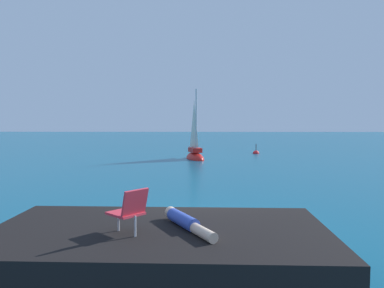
# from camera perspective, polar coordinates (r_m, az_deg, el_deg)

# --- Properties ---
(ground_plane) EXTENTS (160.00, 160.00, 0.00)m
(ground_plane) POSITION_cam_1_polar(r_m,az_deg,el_deg) (10.23, 0.44, -13.19)
(ground_plane) COLOR #0F5675
(shore_ledge) EXTENTS (6.09, 3.35, 1.04)m
(shore_ledge) POSITION_cam_1_polar(r_m,az_deg,el_deg) (7.00, -5.00, -16.87)
(shore_ledge) COLOR black
(shore_ledge) RESTS_ON ground
(boulder_seaward) EXTENTS (1.67, 1.57, 0.93)m
(boulder_seaward) POSITION_cam_1_polar(r_m,az_deg,el_deg) (8.99, 9.35, -15.66)
(boulder_seaward) COLOR black
(boulder_seaward) RESTS_ON ground
(boulder_inland) EXTENTS (0.91, 0.74, 0.54)m
(boulder_inland) POSITION_cam_1_polar(r_m,az_deg,el_deg) (9.08, -0.97, -15.41)
(boulder_inland) COLOR black
(boulder_inland) RESTS_ON ground
(sailboat_near) EXTENTS (1.93, 3.20, 5.77)m
(sailboat_near) POSITION_cam_1_polar(r_m,az_deg,el_deg) (27.97, 0.47, -1.70)
(sailboat_near) COLOR red
(sailboat_near) RESTS_ON ground
(person_sunbather) EXTENTS (0.98, 1.60, 0.25)m
(person_sunbather) POSITION_cam_1_polar(r_m,az_deg,el_deg) (6.79, -0.93, -11.88)
(person_sunbather) COLOR #334CB2
(person_sunbather) RESTS_ON shore_ledge
(beach_chair) EXTENTS (0.76, 0.75, 0.80)m
(beach_chair) POSITION_cam_1_polar(r_m,az_deg,el_deg) (6.42, -9.56, -9.83)
(beach_chair) COLOR #E03342
(beach_chair) RESTS_ON shore_ledge
(marker_buoy) EXTENTS (0.56, 0.56, 1.13)m
(marker_buoy) POSITION_cam_1_polar(r_m,az_deg,el_deg) (32.93, 9.81, -1.46)
(marker_buoy) COLOR red
(marker_buoy) RESTS_ON ground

